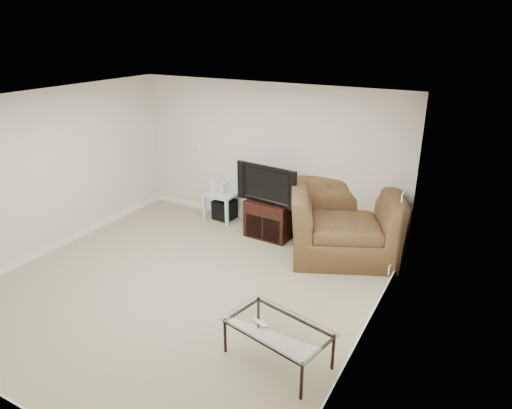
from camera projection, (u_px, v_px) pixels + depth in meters
The scene contains 18 objects.
floor at pixel (182, 287), 6.27m from camera, with size 5.00×5.00×0.00m, color tan.
ceiling at pixel (170, 103), 5.35m from camera, with size 5.00×5.00×0.00m, color white.
wall_back at pixel (267, 156), 7.85m from camera, with size 5.00×0.02×2.50m, color silver.
wall_left at pixel (46, 174), 6.93m from camera, with size 0.02×5.00×2.50m, color silver.
wall_right at pixel (370, 245), 4.69m from camera, with size 0.02×5.00×2.50m, color silver.
plate_back at pixel (200, 147), 8.47m from camera, with size 0.12×0.02×0.12m, color white.
plate_right_switch at pixel (403, 197), 6.00m from camera, with size 0.02×0.09×0.13m, color white.
plate_right_outlet at pixel (389, 270), 6.11m from camera, with size 0.02×0.08×0.12m, color white.
tv_stand at pixel (270, 218), 7.69m from camera, with size 0.76×0.53×0.63m, color black, non-canonical shape.
dvd_player at pixel (269, 208), 7.58m from camera, with size 0.39×0.27×0.05m, color black.
television at pixel (270, 183), 7.43m from camera, with size 1.04×0.21×0.65m, color black.
side_table at pixel (223, 206), 8.39m from camera, with size 0.53×0.53×0.51m, color silver, non-canonical shape.
subwoofer at pixel (225, 209), 8.43m from camera, with size 0.35×0.35×0.35m, color black.
game_console at pixel (215, 186), 8.30m from camera, with size 0.05×0.17×0.23m, color white.
game_case at pixel (224, 188), 8.22m from camera, with size 0.05×0.15×0.20m, color silver.
recliner at pixel (344, 211), 6.97m from camera, with size 1.63×1.06×1.42m, color #4E2E1D.
coffee_table at pixel (278, 343), 4.83m from camera, with size 1.11×0.62×0.43m, color black, non-canonical shape.
remote at pixel (260, 323), 4.78m from camera, with size 0.17×0.05×0.02m, color #B2B2B7.
Camera 1 is at (3.50, -4.26, 3.36)m, focal length 32.00 mm.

